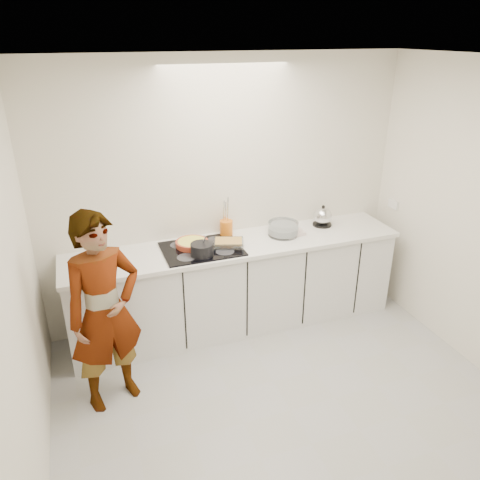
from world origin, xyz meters
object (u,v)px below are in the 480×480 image
object	(u,v)px
utensil_crock	(226,228)
cook	(105,313)
kettle	(323,217)
mixing_bowl	(283,229)
baking_dish	(229,243)
hob	(202,249)
saucepan	(202,250)
tart_dish	(192,243)

from	to	relation	value
utensil_crock	cook	distance (m)	1.53
kettle	mixing_bowl	bearing A→B (deg)	-168.95
baking_dish	mixing_bowl	distance (m)	0.60
mixing_bowl	hob	bearing A→B (deg)	-176.51
kettle	hob	bearing A→B (deg)	-173.71
utensil_crock	kettle	bearing A→B (deg)	-4.74
baking_dish	utensil_crock	size ratio (longest dim) A/B	2.07
saucepan	utensil_crock	bearing A→B (deg)	46.70
tart_dish	saucepan	size ratio (longest dim) A/B	1.31
saucepan	baking_dish	world-z (taller)	saucepan
baking_dish	kettle	xyz separation A→B (m)	(1.08, 0.18, 0.05)
mixing_bowl	cook	distance (m)	1.92
hob	tart_dish	xyz separation A→B (m)	(-0.07, 0.08, 0.03)
hob	kettle	size ratio (longest dim) A/B	2.79
saucepan	cook	bearing A→B (deg)	-151.61
tart_dish	utensil_crock	size ratio (longest dim) A/B	2.13
utensil_crock	cook	xyz separation A→B (m)	(-1.25, -0.86, -0.17)
hob	cook	xyz separation A→B (m)	(-0.94, -0.63, -0.10)
tart_dish	cook	distance (m)	1.13
cook	tart_dish	bearing A→B (deg)	19.41
hob	utensil_crock	distance (m)	0.40
tart_dish	kettle	xyz separation A→B (m)	(1.41, 0.07, 0.05)
saucepan	baking_dish	bearing A→B (deg)	21.48
tart_dish	kettle	world-z (taller)	kettle
saucepan	kettle	xyz separation A→B (m)	(1.37, 0.29, 0.02)
tart_dish	cook	world-z (taller)	cook
tart_dish	kettle	bearing A→B (deg)	2.72
baking_dish	cook	xyz separation A→B (m)	(-1.19, -0.60, -0.14)
cook	baking_dish	bearing A→B (deg)	6.86
hob	cook	world-z (taller)	cook
tart_dish	utensil_crock	xyz separation A→B (m)	(0.39, 0.15, 0.04)
hob	mixing_bowl	distance (m)	0.85
kettle	cook	xyz separation A→B (m)	(-2.27, -0.78, -0.19)
mixing_bowl	utensil_crock	xyz separation A→B (m)	(-0.53, 0.18, 0.02)
cook	kettle	bearing A→B (deg)	-1.05
baking_dish	tart_dish	bearing A→B (deg)	161.18
saucepan	kettle	world-z (taller)	kettle
baking_dish	kettle	size ratio (longest dim) A/B	1.26
baking_dish	utensil_crock	distance (m)	0.27
hob	saucepan	world-z (taller)	saucepan
hob	baking_dish	size ratio (longest dim) A/B	2.21
saucepan	tart_dish	bearing A→B (deg)	98.58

